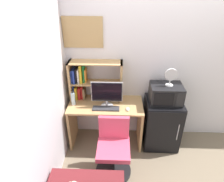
{
  "coord_description": "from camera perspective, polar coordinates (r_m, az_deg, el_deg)",
  "views": [
    {
      "loc": [
        -0.78,
        -2.84,
        2.42
      ],
      "look_at": [
        -0.87,
        -0.31,
        1.0
      ],
      "focal_mm": 31.5,
      "sensor_mm": 36.0,
      "label": 1
    }
  ],
  "objects": [
    {
      "name": "computer_mouse",
      "position": [
        2.92,
        4.59,
        -5.23
      ],
      "size": [
        0.05,
        0.09,
        0.03
      ],
      "primitive_type": "ellipsoid",
      "color": "silver",
      "rests_on": "desk"
    },
    {
      "name": "mini_fridge",
      "position": [
        3.33,
        14.12,
        -8.97
      ],
      "size": [
        0.55,
        0.54,
        0.82
      ],
      "color": "black",
      "rests_on": "ground_plane"
    },
    {
      "name": "wall_corkboard",
      "position": [
        2.95,
        -8.49,
        16.48
      ],
      "size": [
        0.58,
        0.02,
        0.44
      ],
      "primitive_type": "cube",
      "color": "tan"
    },
    {
      "name": "desk",
      "position": [
        3.19,
        -1.79,
        -7.39
      ],
      "size": [
        1.15,
        0.56,
        0.75
      ],
      "color": "tan",
      "rests_on": "ground_plane"
    },
    {
      "name": "water_bottle",
      "position": [
        3.05,
        -11.22,
        -2.17
      ],
      "size": [
        0.06,
        0.06,
        0.23
      ],
      "color": "silver",
      "rests_on": "desk"
    },
    {
      "name": "monitor",
      "position": [
        2.89,
        -1.5,
        -0.72
      ],
      "size": [
        0.46,
        0.19,
        0.41
      ],
      "color": "#B7B7BC",
      "rests_on": "desk"
    },
    {
      "name": "microwave",
      "position": [
        3.03,
        15.34,
        -0.74
      ],
      "size": [
        0.47,
        0.36,
        0.28
      ],
      "color": "black",
      "rests_on": "mini_fridge"
    },
    {
      "name": "desk_fan",
      "position": [
        2.91,
        16.7,
        4.16
      ],
      "size": [
        0.18,
        0.11,
        0.27
      ],
      "color": "silver",
      "rests_on": "microwave"
    },
    {
      "name": "desk_chair",
      "position": [
        2.85,
        0.45,
        -16.89
      ],
      "size": [
        0.51,
        0.51,
        0.83
      ],
      "color": "black",
      "rests_on": "ground_plane"
    },
    {
      "name": "hutch_bookshelf",
      "position": [
        3.07,
        -7.01,
        3.25
      ],
      "size": [
        0.81,
        0.25,
        0.63
      ],
      "color": "tan",
      "rests_on": "desk"
    },
    {
      "name": "wall_back",
      "position": [
        3.29,
        23.21,
        6.89
      ],
      "size": [
        6.4,
        0.04,
        2.6
      ],
      "primitive_type": "cube",
      "color": "silver",
      "rests_on": "ground_plane"
    },
    {
      "name": "wall_left",
      "position": [
        1.87,
        -25.64,
        -10.94
      ],
      "size": [
        0.04,
        4.4,
        2.6
      ],
      "primitive_type": "cube",
      "color": "silver",
      "rests_on": "ground_plane"
    },
    {
      "name": "keyboard",
      "position": [
        2.94,
        -1.76,
        -5.1
      ],
      "size": [
        0.4,
        0.12,
        0.02
      ],
      "primitive_type": "cube",
      "color": "#333338",
      "rests_on": "desk"
    }
  ]
}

